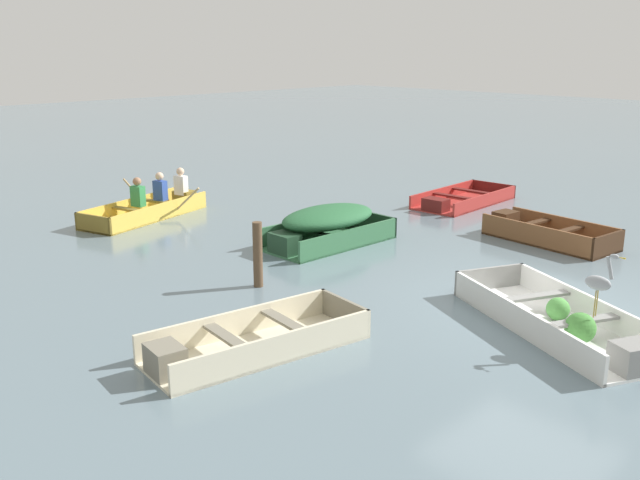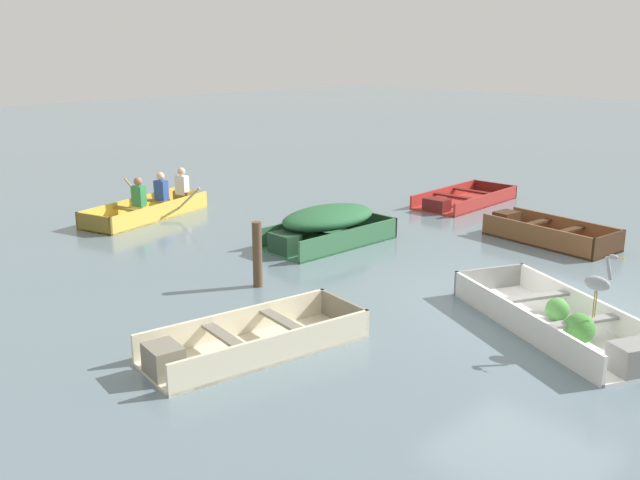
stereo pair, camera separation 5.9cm
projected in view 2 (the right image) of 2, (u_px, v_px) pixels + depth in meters
The scene contains 9 objects.
ground_plane at pixel (533, 304), 10.44m from camera, with size 80.00×80.00×0.00m, color slate.
dinghy_white_foreground at pixel (564, 324), 9.32m from camera, with size 2.44×3.43×0.43m.
skiff_red_near_moored at pixel (462, 200), 16.82m from camera, with size 2.83×1.34×0.31m.
skiff_wooden_brown_mid_moored at pixel (544, 233), 13.70m from camera, with size 1.27×2.54×0.42m.
skiff_green_far_moored at pixel (327, 222), 13.42m from camera, with size 2.57×1.29×0.73m.
skiff_cream_outer_moored at pixel (246, 343), 8.73m from camera, with size 2.92×1.45×0.38m.
rowboat_yellow_with_crew at pixel (153, 206), 15.70m from camera, with size 3.16×2.15×0.93m.
heron_on_dinghy at pixel (598, 282), 8.63m from camera, with size 0.15×0.45×0.84m.
mooring_post at pixel (257, 255), 11.06m from camera, with size 0.15×0.15×1.04m, color brown.
Camera 2 is at (-9.11, -4.79, 3.69)m, focal length 40.00 mm.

